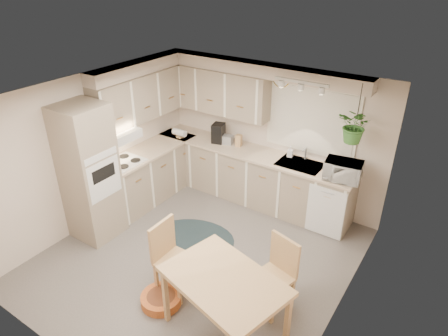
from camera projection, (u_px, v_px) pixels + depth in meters
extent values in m
plane|color=#645E58|center=(198.00, 257.00, 5.79)|extent=(4.20, 4.20, 0.00)
plane|color=silver|center=(192.00, 98.00, 4.66)|extent=(4.20, 4.20, 0.00)
cube|color=beige|center=(270.00, 133.00, 6.77)|extent=(4.00, 0.04, 2.40)
cube|color=beige|center=(58.00, 282.00, 3.68)|extent=(4.00, 0.04, 2.40)
cube|color=beige|center=(93.00, 150.00, 6.20)|extent=(0.04, 4.20, 2.40)
cube|color=beige|center=(345.00, 239.00, 4.25)|extent=(0.04, 4.20, 2.40)
cube|color=gray|center=(150.00, 174.00, 7.05)|extent=(0.60, 1.85, 0.90)
cube|color=gray|center=(250.00, 176.00, 7.00)|extent=(3.60, 0.60, 0.90)
cube|color=#BFAE8B|center=(148.00, 151.00, 6.83)|extent=(0.64, 1.89, 0.04)
cube|color=#BFAE8B|center=(251.00, 152.00, 6.77)|extent=(3.64, 0.64, 0.04)
cube|color=gray|center=(89.00, 173.00, 5.84)|extent=(0.65, 0.65, 2.10)
cube|color=silver|center=(104.00, 179.00, 5.68)|extent=(0.02, 0.56, 0.58)
cube|color=gray|center=(143.00, 96.00, 6.56)|extent=(0.35, 2.00, 0.75)
cube|color=gray|center=(216.00, 91.00, 6.84)|extent=(2.00, 0.35, 0.75)
cube|color=beige|center=(139.00, 67.00, 6.35)|extent=(0.30, 2.00, 0.20)
cube|color=beige|center=(258.00, 69.00, 6.24)|extent=(3.60, 0.30, 0.20)
cube|color=silver|center=(124.00, 162.00, 6.39)|extent=(0.52, 0.58, 0.02)
cube|color=silver|center=(120.00, 136.00, 6.18)|extent=(0.40, 0.60, 0.14)
cube|color=silver|center=(311.00, 120.00, 6.22)|extent=(1.40, 0.02, 1.00)
cube|color=silver|center=(311.00, 120.00, 6.23)|extent=(1.50, 0.02, 1.10)
cube|color=#9EA1A6|center=(300.00, 167.00, 6.35)|extent=(0.70, 0.48, 0.10)
cube|color=silver|center=(325.00, 212.00, 6.05)|extent=(0.58, 0.02, 0.83)
cube|color=silver|center=(301.00, 82.00, 5.49)|extent=(0.80, 0.04, 0.04)
cylinder|color=gold|center=(282.00, 78.00, 6.22)|extent=(0.30, 0.03, 0.30)
cube|color=tan|center=(224.00, 307.00, 4.44)|extent=(1.49, 1.17, 0.82)
cube|color=tan|center=(176.00, 260.00, 5.01)|extent=(0.46, 0.46, 0.98)
cube|color=tan|center=(272.00, 277.00, 4.76)|extent=(0.54, 0.54, 0.95)
ellipsoid|color=black|center=(192.00, 238.00, 6.16)|extent=(1.55, 1.33, 0.01)
cylinder|color=#BF6926|center=(161.00, 299.00, 5.00)|extent=(0.55, 0.55, 0.12)
imported|color=silver|center=(343.00, 169.00, 5.83)|extent=(0.56, 0.36, 0.36)
imported|color=silver|center=(290.00, 155.00, 6.54)|extent=(0.12, 0.21, 0.09)
imported|color=#366F2C|center=(355.00, 130.00, 5.49)|extent=(0.56, 0.60, 0.40)
cube|color=black|center=(218.00, 133.00, 7.02)|extent=(0.24, 0.27, 0.34)
cube|color=#9EA1A6|center=(226.00, 139.00, 7.01)|extent=(0.28, 0.19, 0.15)
cube|color=tan|center=(239.00, 141.00, 6.89)|extent=(0.11, 0.11, 0.21)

